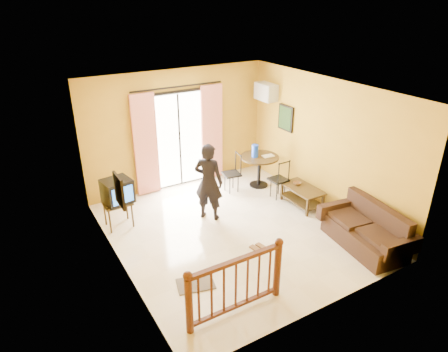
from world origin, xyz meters
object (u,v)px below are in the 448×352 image
television (117,191)px  dining_table (259,163)px  coffee_table (302,193)px  sofa (367,231)px  standing_person (209,182)px

television → dining_table: (3.48, 0.10, -0.18)m
coffee_table → television: bearing=162.0°
television → sofa: television is taller
sofa → standing_person: 3.17m
dining_table → sofa: (0.25, -3.11, -0.30)m
television → coffee_table: (3.72, -1.21, -0.49)m
television → coffee_table: size_ratio=0.61×
dining_table → television: bearing=-178.4°
television → standing_person: bearing=-29.3°
standing_person → dining_table: bearing=-109.3°
dining_table → sofa: sofa is taller
television → standing_person: size_ratio=0.36×
coffee_table → sofa: (0.00, -1.80, 0.01)m
television → sofa: bearing=-48.0°
dining_table → standing_person: 1.93m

